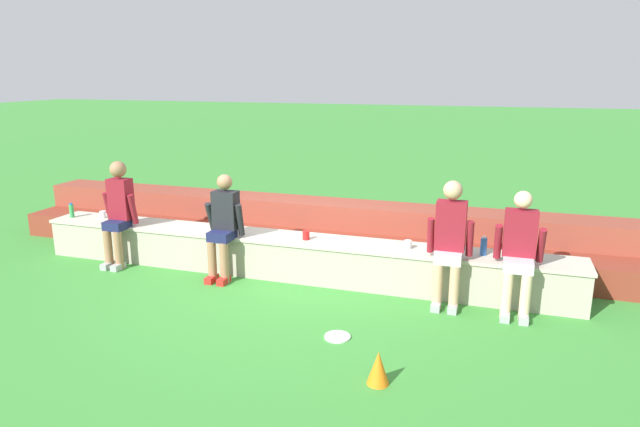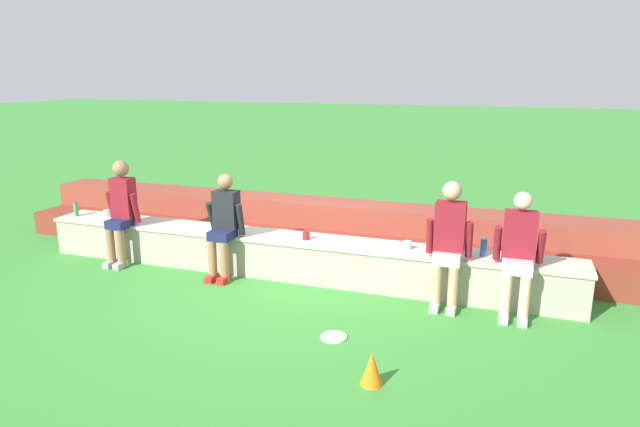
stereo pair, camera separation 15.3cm
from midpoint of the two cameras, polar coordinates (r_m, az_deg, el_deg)
The scene contains 14 objects.
ground_plane at distance 7.09m, azimuth -4.57°, elevation -7.13°, with size 80.00×80.00×0.00m, color #388433.
stone_seating_wall at distance 7.23m, azimuth -3.80°, elevation -4.31°, with size 7.18×0.58×0.53m.
brick_bleachers at distance 8.23m, azimuth -0.93°, elevation -1.83°, with size 9.42×1.22×0.72m.
person_far_left at distance 8.03m, azimuth -20.63°, elevation 0.31°, with size 0.48×0.50×1.44m.
person_left_of_center at distance 7.16m, azimuth -10.56°, elevation -1.11°, with size 0.49×0.51×1.35m.
person_center at distance 6.35m, azimuth 12.57°, elevation -2.66°, with size 0.51×0.48×1.43m.
person_right_of_center at distance 6.35m, azimuth 19.23°, elevation -3.58°, with size 0.53×0.54×1.36m.
water_bottle_near_right at distance 8.89m, azimuth -24.73°, elevation 0.27°, with size 0.06×0.06×0.21m.
water_bottle_near_left at distance 6.66m, azimuth 15.92°, elevation -3.27°, with size 0.07×0.07×0.23m.
plastic_cup_middle at distance 7.01m, azimuth -2.08°, elevation -2.27°, with size 0.09×0.09×0.11m, color red.
plastic_cup_left_end at distance 8.68m, azimuth -21.99°, elevation -0.10°, with size 0.09×0.09×0.10m, color white.
plastic_cup_right_end at distance 6.73m, azimuth 8.41°, elevation -3.18°, with size 0.09×0.09×0.10m, color white.
frisbee at distance 5.69m, azimuth 1.02°, elevation -12.62°, with size 0.26×0.26×0.02m, color white.
sports_cone at distance 4.90m, azimuth 5.11°, elevation -15.60°, with size 0.19×0.19×0.30m, color orange.
Camera 1 is at (2.49, -6.11, 2.59)m, focal length 30.98 mm.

